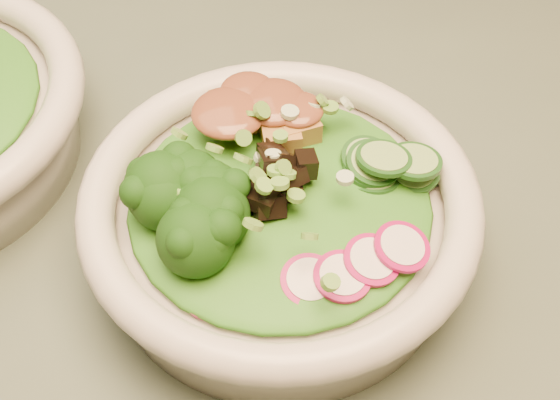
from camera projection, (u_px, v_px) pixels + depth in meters
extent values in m
cylinder|color=black|center=(544.00, 143.00, 1.08)|extent=(0.06, 0.06, 0.72)
cube|color=#4C5849|center=(98.00, 217.00, 0.52)|extent=(1.20, 0.80, 0.03)
cylinder|color=beige|center=(280.00, 231.00, 0.46)|extent=(0.20, 0.20, 0.04)
torus|color=beige|center=(280.00, 200.00, 0.44)|extent=(0.23, 0.23, 0.02)
ellipsoid|color=#2B6114|center=(280.00, 199.00, 0.44)|extent=(0.17, 0.17, 0.02)
ellipsoid|color=brown|center=(249.00, 111.00, 0.46)|extent=(0.06, 0.05, 0.01)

